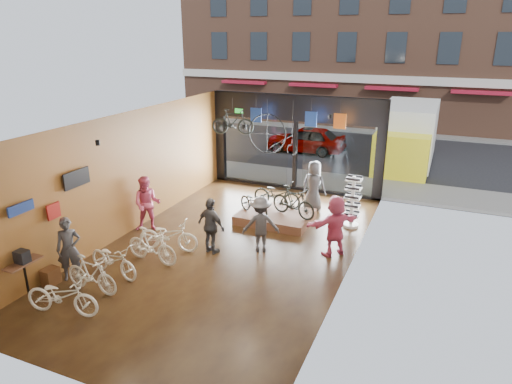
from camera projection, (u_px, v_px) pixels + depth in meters
The scene contains 35 objects.
ground_plane at pixel (230, 249), 13.52m from camera, with size 7.00×12.00×0.04m, color black.
ceiling at pixel (227, 120), 12.25m from camera, with size 7.00×12.00×0.04m, color black.
wall_left at pixel (127, 174), 14.18m from camera, with size 0.04×12.00×3.80m, color brown.
wall_right at pixel (353, 205), 11.59m from camera, with size 0.04×12.00×3.80m, color beige.
wall_back at pixel (70, 294), 7.65m from camera, with size 7.00×0.04×3.80m, color beige.
storefront at pixel (295, 143), 18.10m from camera, with size 7.00×0.26×3.80m, color black, non-canonical shape.
exit_sign at pixel (239, 111), 18.50m from camera, with size 0.35×0.06×0.18m, color #198C26.
street_road at pixel (343, 143), 26.55m from camera, with size 30.00×18.00×0.02m, color black.
sidewalk_near at pixel (303, 179), 19.75m from camera, with size 30.00×2.40×0.12m, color slate.
sidewalk_far at pixel (357, 129), 30.01m from camera, with size 30.00×2.00×0.12m, color slate.
opposite_building at pixel (372, 17), 29.89m from camera, with size 26.00×5.00×14.00m, color brown.
street_car at pixel (306, 139), 24.21m from camera, with size 1.67×4.14×1.41m, color gray.
box_truck at pixel (406, 138), 21.21m from camera, with size 2.41×7.24×2.85m, color silver, non-canonical shape.
floor_bike_0 at pixel (62, 296), 10.23m from camera, with size 0.62×1.77×0.93m, color #EDE5D0.
floor_bike_1 at pixel (91, 274), 11.12m from camera, with size 0.44×1.56×0.94m, color #EDE5D0.
floor_bike_2 at pixel (113, 259), 11.90m from camera, with size 0.60×1.71×0.90m, color #EDE5D0.
floor_bike_3 at pixel (152, 246), 12.55m from camera, with size 0.47×1.67×1.00m, color #EDE5D0.
floor_bike_4 at pixel (168, 235), 13.26m from camera, with size 0.63×1.79×0.94m, color #EDE5D0.
display_platform at pixel (275, 217), 15.45m from camera, with size 2.40×1.80×0.30m, color brown.
display_bike_left at pixel (254, 203), 15.08m from camera, with size 0.55×1.57×0.82m, color black.
display_bike_mid at pixel (293, 202), 14.93m from camera, with size 0.48×1.69×1.02m, color black.
display_bike_right at pixel (277, 194), 15.81m from camera, with size 0.61×1.75×0.92m, color black.
customer_0 at pixel (69, 249), 11.60m from camera, with size 0.62×0.40×1.69m, color #3F3F44.
customer_1 at pixel (147, 204), 14.48m from camera, with size 0.88×0.68×1.81m, color #CC4C72.
customer_2 at pixel (211, 226), 12.99m from camera, with size 0.98×0.41×1.67m, color #3F3F44.
customer_3 at pixel (261, 224), 13.11m from camera, with size 1.07×0.62×1.66m, color #3F3F44.
customer_4 at pixel (314, 186), 16.21m from camera, with size 0.88×0.57×1.81m, color #3F3F44.
customer_5 at pixel (335, 226), 12.86m from camera, with size 1.66×0.53×1.79m, color #CC4C72.
sunglasses_rack at pixel (352, 202), 14.77m from camera, with size 0.51×0.42×1.74m, color white, non-canonical shape.
wall_merch at pixel (44, 235), 11.29m from camera, with size 0.40×2.40×2.60m, color navy, non-canonical shape.
penny_farthing at pixel (275, 136), 16.60m from camera, with size 1.84×0.06×1.47m, color black, non-canonical shape.
hung_bike at pixel (233, 122), 16.89m from camera, with size 0.45×1.58×0.95m, color black.
jersey_left at pixel (256, 115), 17.53m from camera, with size 0.45×0.03×0.55m, color #1E3F99.
jersey_mid at pixel (311, 119), 16.72m from camera, with size 0.45×0.03×0.55m, color #1E3F99.
jersey_right at pixel (340, 121), 16.32m from camera, with size 0.45×0.03×0.55m, color #CC5919.
Camera 1 is at (5.47, -10.93, 6.04)m, focal length 32.00 mm.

